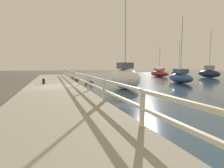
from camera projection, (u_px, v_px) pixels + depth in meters
The scene contains 15 objects.
ground_plane at pixel (54, 90), 12.81m from camera, with size 120.00×120.00×0.00m, color #4C473D.
dock_walkway at pixel (54, 88), 12.80m from camera, with size 3.93×36.00×0.29m.
railing at pixel (80, 77), 13.33m from camera, with size 0.10×32.50×0.92m.
boulder_upstream at pixel (87, 83), 16.88m from camera, with size 0.40×0.36×0.30m.
boulder_mid_strip at pixel (78, 80), 20.71m from camera, with size 0.40×0.36×0.30m.
boulder_far_strip at pixel (74, 77), 22.84m from camera, with size 0.78×0.71×0.59m.
boulder_water_edge at pixel (74, 78), 23.19m from camera, with size 0.54×0.49×0.41m.
boulder_near_dock at pixel (91, 82), 16.43m from camera, with size 0.58×0.52×0.43m.
boulder_downstream at pixel (75, 78), 21.60m from camera, with size 0.71×0.64×0.53m.
mooring_bollard at pixel (44, 81), 14.18m from camera, with size 0.22×0.22×0.48m.
sailboat_red at pixel (159, 73), 28.91m from camera, with size 1.71×4.40×4.92m.
sailboat_blue at pixel (180, 77), 18.03m from camera, with size 1.93×3.87×6.67m.
sailboat_navy at pixel (209, 73), 26.18m from camera, with size 1.05×3.85×7.02m.
sailboat_white at pixel (125, 78), 13.30m from camera, with size 2.11×3.33×7.56m.
sailboat_green at pixel (179, 72), 31.71m from camera, with size 2.00×3.36×6.14m.
Camera 1 is at (-0.20, -13.39, 1.76)m, focal length 28.00 mm.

